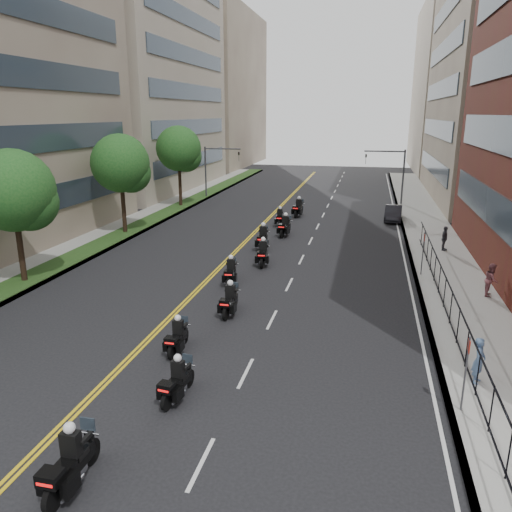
{
  "coord_description": "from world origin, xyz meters",
  "views": [
    {
      "loc": [
        7.16,
        -10.77,
        9.11
      ],
      "look_at": [
        1.45,
        14.42,
        1.69
      ],
      "focal_mm": 35.0,
      "sensor_mm": 36.0,
      "label": 1
    }
  ],
  "objects_px": {
    "motorcycle_4": "(231,273)",
    "pedestrian_c": "(444,238)",
    "motorcycle_6": "(263,239)",
    "pedestrian_b": "(491,280)",
    "motorcycle_1": "(177,382)",
    "pedestrian_a": "(479,360)",
    "motorcycle_8": "(280,218)",
    "parked_sedan": "(393,213)",
    "motorcycle_2": "(177,338)",
    "motorcycle_7": "(285,227)",
    "motorcycle_0": "(70,464)",
    "motorcycle_9": "(298,209)",
    "motorcycle_5": "(263,254)",
    "motorcycle_3": "(230,301)"
  },
  "relations": [
    {
      "from": "motorcycle_3",
      "to": "pedestrian_c",
      "type": "xyz_separation_m",
      "value": [
        11.21,
        13.64,
        0.33
      ]
    },
    {
      "from": "motorcycle_8",
      "to": "motorcycle_1",
      "type": "bearing_deg",
      "value": -93.83
    },
    {
      "from": "motorcycle_0",
      "to": "motorcycle_3",
      "type": "relative_size",
      "value": 1.08
    },
    {
      "from": "motorcycle_7",
      "to": "motorcycle_8",
      "type": "distance_m",
      "value": 3.62
    },
    {
      "from": "motorcycle_8",
      "to": "pedestrian_a",
      "type": "relative_size",
      "value": 1.35
    },
    {
      "from": "motorcycle_4",
      "to": "motorcycle_1",
      "type": "bearing_deg",
      "value": -90.73
    },
    {
      "from": "motorcycle_7",
      "to": "motorcycle_9",
      "type": "relative_size",
      "value": 0.98
    },
    {
      "from": "motorcycle_4",
      "to": "pedestrian_b",
      "type": "bearing_deg",
      "value": -4.31
    },
    {
      "from": "pedestrian_a",
      "to": "pedestrian_b",
      "type": "xyz_separation_m",
      "value": [
        2.3,
        9.24,
        0.02
      ]
    },
    {
      "from": "motorcycle_0",
      "to": "motorcycle_1",
      "type": "xyz_separation_m",
      "value": [
        1.09,
        4.42,
        -0.09
      ]
    },
    {
      "from": "pedestrian_a",
      "to": "pedestrian_c",
      "type": "xyz_separation_m",
      "value": [
        1.15,
        17.92,
        0.01
      ]
    },
    {
      "from": "motorcycle_4",
      "to": "pedestrian_c",
      "type": "xyz_separation_m",
      "value": [
        12.33,
        9.44,
        0.33
      ]
    },
    {
      "from": "motorcycle_1",
      "to": "pedestrian_b",
      "type": "height_order",
      "value": "pedestrian_b"
    },
    {
      "from": "motorcycle_5",
      "to": "motorcycle_9",
      "type": "height_order",
      "value": "motorcycle_9"
    },
    {
      "from": "motorcycle_2",
      "to": "motorcycle_6",
      "type": "bearing_deg",
      "value": 89.07
    },
    {
      "from": "motorcycle_2",
      "to": "motorcycle_6",
      "type": "relative_size",
      "value": 0.81
    },
    {
      "from": "motorcycle_6",
      "to": "motorcycle_2",
      "type": "bearing_deg",
      "value": -94.7
    },
    {
      "from": "motorcycle_0",
      "to": "motorcycle_8",
      "type": "bearing_deg",
      "value": 90.49
    },
    {
      "from": "motorcycle_8",
      "to": "parked_sedan",
      "type": "distance_m",
      "value": 10.26
    },
    {
      "from": "motorcycle_0",
      "to": "pedestrian_c",
      "type": "relative_size",
      "value": 1.46
    },
    {
      "from": "motorcycle_9",
      "to": "pedestrian_c",
      "type": "xyz_separation_m",
      "value": [
        11.33,
        -9.97,
        0.25
      ]
    },
    {
      "from": "motorcycle_2",
      "to": "parked_sedan",
      "type": "distance_m",
      "value": 29.25
    },
    {
      "from": "motorcycle_2",
      "to": "pedestrian_c",
      "type": "distance_m",
      "value": 21.55
    },
    {
      "from": "motorcycle_0",
      "to": "motorcycle_7",
      "type": "bearing_deg",
      "value": 88.42
    },
    {
      "from": "motorcycle_1",
      "to": "pedestrian_a",
      "type": "xyz_separation_m",
      "value": [
        9.8,
        3.06,
        0.36
      ]
    },
    {
      "from": "motorcycle_3",
      "to": "motorcycle_5",
      "type": "height_order",
      "value": "motorcycle_5"
    },
    {
      "from": "motorcycle_0",
      "to": "motorcycle_6",
      "type": "distance_m",
      "value": 23.52
    },
    {
      "from": "motorcycle_4",
      "to": "pedestrian_a",
      "type": "height_order",
      "value": "pedestrian_a"
    },
    {
      "from": "pedestrian_c",
      "to": "motorcycle_7",
      "type": "bearing_deg",
      "value": 102.28
    },
    {
      "from": "motorcycle_4",
      "to": "motorcycle_7",
      "type": "height_order",
      "value": "motorcycle_7"
    },
    {
      "from": "motorcycle_5",
      "to": "pedestrian_b",
      "type": "xyz_separation_m",
      "value": [
        12.48,
        -3.13,
        0.3
      ]
    },
    {
      "from": "motorcycle_6",
      "to": "pedestrian_c",
      "type": "xyz_separation_m",
      "value": [
        12.13,
        1.88,
        0.24
      ]
    },
    {
      "from": "motorcycle_2",
      "to": "motorcycle_5",
      "type": "distance_m",
      "value": 12.26
    },
    {
      "from": "motorcycle_8",
      "to": "pedestrian_c",
      "type": "height_order",
      "value": "pedestrian_c"
    },
    {
      "from": "motorcycle_4",
      "to": "pedestrian_c",
      "type": "relative_size",
      "value": 1.33
    },
    {
      "from": "motorcycle_8",
      "to": "pedestrian_a",
      "type": "distance_m",
      "value": 26.17
    },
    {
      "from": "motorcycle_8",
      "to": "pedestrian_c",
      "type": "relative_size",
      "value": 1.34
    },
    {
      "from": "motorcycle_5",
      "to": "pedestrian_a",
      "type": "distance_m",
      "value": 16.03
    },
    {
      "from": "motorcycle_3",
      "to": "motorcycle_8",
      "type": "relative_size",
      "value": 1.01
    },
    {
      "from": "motorcycle_2",
      "to": "motorcycle_9",
      "type": "bearing_deg",
      "value": 87.53
    },
    {
      "from": "motorcycle_6",
      "to": "pedestrian_b",
      "type": "relative_size",
      "value": 1.5
    },
    {
      "from": "motorcycle_2",
      "to": "motorcycle_6",
      "type": "height_order",
      "value": "motorcycle_6"
    },
    {
      "from": "motorcycle_5",
      "to": "parked_sedan",
      "type": "bearing_deg",
      "value": 55.27
    },
    {
      "from": "motorcycle_4",
      "to": "motorcycle_8",
      "type": "relative_size",
      "value": 1.0
    },
    {
      "from": "motorcycle_8",
      "to": "pedestrian_b",
      "type": "bearing_deg",
      "value": -53.73
    },
    {
      "from": "motorcycle_1",
      "to": "motorcycle_6",
      "type": "distance_m",
      "value": 19.14
    },
    {
      "from": "motorcycle_7",
      "to": "pedestrian_a",
      "type": "xyz_separation_m",
      "value": [
        10.12,
        -20.2,
        0.26
      ]
    },
    {
      "from": "motorcycle_2",
      "to": "pedestrian_c",
      "type": "relative_size",
      "value": 1.24
    },
    {
      "from": "pedestrian_c",
      "to": "motorcycle_4",
      "type": "bearing_deg",
      "value": 151.14
    },
    {
      "from": "pedestrian_b",
      "to": "pedestrian_a",
      "type": "bearing_deg",
      "value": 179.59
    }
  ]
}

